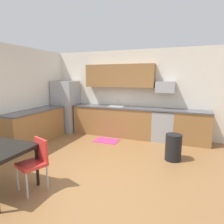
{
  "coord_description": "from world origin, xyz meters",
  "views": [
    {
      "loc": [
        1.71,
        -3.46,
        1.85
      ],
      "look_at": [
        0.0,
        1.0,
        1.0
      ],
      "focal_mm": 31.23,
      "sensor_mm": 36.0,
      "label": 1
    }
  ],
  "objects_px": {
    "refrigerator": "(66,106)",
    "oven_range": "(163,125)",
    "chair_near_table": "(35,160)",
    "trash_bin": "(173,147)",
    "microwave": "(165,87)"
  },
  "relations": [
    {
      "from": "microwave",
      "to": "chair_near_table",
      "type": "height_order",
      "value": "microwave"
    },
    {
      "from": "refrigerator",
      "to": "microwave",
      "type": "xyz_separation_m",
      "value": [
        3.3,
        0.18,
        0.71
      ]
    },
    {
      "from": "oven_range",
      "to": "microwave",
      "type": "xyz_separation_m",
      "value": [
        0.0,
        0.1,
        1.12
      ]
    },
    {
      "from": "trash_bin",
      "to": "oven_range",
      "type": "bearing_deg",
      "value": 105.64
    },
    {
      "from": "oven_range",
      "to": "refrigerator",
      "type": "bearing_deg",
      "value": -178.61
    },
    {
      "from": "refrigerator",
      "to": "trash_bin",
      "type": "bearing_deg",
      "value": -19.22
    },
    {
      "from": "chair_near_table",
      "to": "trash_bin",
      "type": "height_order",
      "value": "chair_near_table"
    },
    {
      "from": "chair_near_table",
      "to": "trash_bin",
      "type": "relative_size",
      "value": 1.42
    },
    {
      "from": "oven_range",
      "to": "trash_bin",
      "type": "relative_size",
      "value": 1.52
    },
    {
      "from": "refrigerator",
      "to": "microwave",
      "type": "bearing_deg",
      "value": 3.12
    },
    {
      "from": "refrigerator",
      "to": "oven_range",
      "type": "relative_size",
      "value": 1.9
    },
    {
      "from": "trash_bin",
      "to": "refrigerator",
      "type": "bearing_deg",
      "value": 160.78
    },
    {
      "from": "oven_range",
      "to": "chair_near_table",
      "type": "distance_m",
      "value": 3.78
    },
    {
      "from": "chair_near_table",
      "to": "refrigerator",
      "type": "bearing_deg",
      "value": 116.17
    },
    {
      "from": "refrigerator",
      "to": "trash_bin",
      "type": "xyz_separation_m",
      "value": [
        3.69,
        -1.29,
        -0.56
      ]
    }
  ]
}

